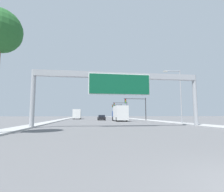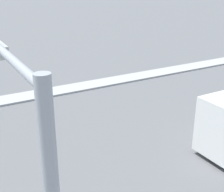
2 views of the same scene
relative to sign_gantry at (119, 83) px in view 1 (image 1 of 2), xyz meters
The scene contains 11 objects.
sidewalk_right 43.88m from the sign_gantry, 75.03° to the left, with size 3.00×120.00×0.15m.
median_strip_left 43.75m from the sign_gantry, 104.33° to the left, with size 2.00×120.00×0.15m.
sign_gantry is the anchor object (origin of this frame).
car_mid_right 45.26m from the sign_gantry, 81.06° to the left, with size 1.77×4.44×1.47m.
car_near_left 26.42m from the sign_gantry, 90.00° to the left, with size 1.86×4.35×1.37m.
truck_box_primary 39.60m from the sign_gantry, 100.23° to the left, with size 2.44×8.93×3.15m.
truck_box_secondary 19.00m from the sign_gantry, 79.19° to the left, with size 2.41×8.17×3.37m.
traffic_light_near_intersection 21.80m from the sign_gantry, 67.42° to the left, with size 5.52×0.32×5.57m.
traffic_light_mid_block 41.01m from the sign_gantry, 77.93° to the left, with size 5.11×0.32×5.94m.
traffic_light_far_intersection 50.89m from the sign_gantry, 79.90° to the left, with size 4.09×0.32×5.76m.
street_lamp_right 10.82m from the sign_gantry, 22.50° to the left, with size 2.80×0.28×8.32m.
Camera 1 is at (-3.89, -2.69, 1.49)m, focal length 28.00 mm.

